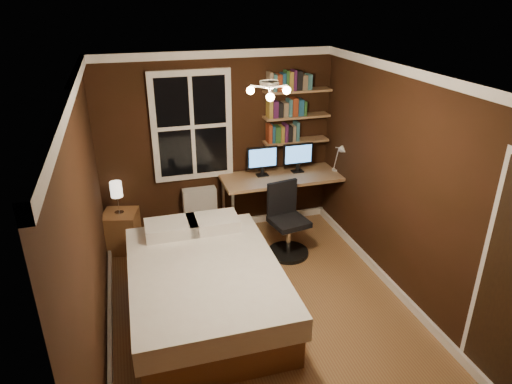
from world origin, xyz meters
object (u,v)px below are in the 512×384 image
object	(u,v)px
radiator	(200,211)
desk	(286,179)
desk_lamp	(339,158)
monitor_left	(262,161)
monitor_right	(298,158)
bedside_lamp	(117,198)
bed	(205,287)
nightstand	(122,231)
office_chair	(287,228)

from	to	relation	value
radiator	desk	distance (m)	1.28
desk_lamp	radiator	bearing A→B (deg)	170.15
desk	monitor_left	bearing A→B (deg)	164.32
desk	monitor_right	bearing A→B (deg)	23.91
bedside_lamp	monitor_left	bearing A→B (deg)	-0.43
desk_lamp	bedside_lamp	bearing A→B (deg)	176.12
monitor_right	radiator	bearing A→B (deg)	174.03
desk	monitor_left	distance (m)	0.42
bedside_lamp	monitor_left	world-z (taller)	monitor_left
bed	nightstand	xyz separation A→B (m)	(-0.82, 1.59, -0.04)
desk_lamp	office_chair	world-z (taller)	desk_lamp
monitor_right	office_chair	distance (m)	1.05
nightstand	bedside_lamp	distance (m)	0.48
bedside_lamp	monitor_right	size ratio (longest dim) A/B	1.02
radiator	monitor_right	world-z (taller)	monitor_right
radiator	office_chair	bearing A→B (deg)	-40.50
desk_lamp	office_chair	size ratio (longest dim) A/B	0.45
bed	radiator	distance (m)	1.74
radiator	monitor_right	bearing A→B (deg)	-5.97
bedside_lamp	office_chair	size ratio (longest dim) A/B	0.45
nightstand	monitor_right	bearing A→B (deg)	13.30
radiator	desk_lamp	world-z (taller)	desk_lamp
bed	nightstand	bearing A→B (deg)	117.76
nightstand	desk	bearing A→B (deg)	11.01
nightstand	office_chair	bearing A→B (deg)	-5.40
bedside_lamp	monitor_right	distance (m)	2.47
bedside_lamp	desk_lamp	bearing A→B (deg)	-3.88
monitor_right	monitor_left	bearing A→B (deg)	180.00
bedside_lamp	desk_lamp	distance (m)	3.01
desk	monitor_right	size ratio (longest dim) A/B	4.16
bedside_lamp	monitor_right	bearing A→B (deg)	-0.34
bed	bedside_lamp	world-z (taller)	bedside_lamp
monitor_left	monitor_right	distance (m)	0.52
radiator	nightstand	bearing A→B (deg)	-173.13
desk	desk_lamp	xyz separation A→B (m)	(0.74, -0.10, 0.28)
nightstand	monitor_left	distance (m)	2.09
bed	nightstand	size ratio (longest dim) A/B	3.99
bed	monitor_right	world-z (taller)	monitor_right
bedside_lamp	desk_lamp	world-z (taller)	desk_lamp
desk	office_chair	bearing A→B (deg)	-107.80
radiator	desk_lamp	distance (m)	2.07
nightstand	radiator	size ratio (longest dim) A/B	0.78
radiator	monitor_left	distance (m)	1.12
radiator	monitor_left	xyz separation A→B (m)	(0.86, -0.14, 0.71)
nightstand	bed	bearing A→B (deg)	-49.12
bed	bedside_lamp	size ratio (longest dim) A/B	4.90
desk	monitor_left	world-z (taller)	monitor_left
monitor_right	desk_lamp	world-z (taller)	desk_lamp
desk	desk_lamp	world-z (taller)	desk_lamp
radiator	desk_lamp	bearing A→B (deg)	-9.85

